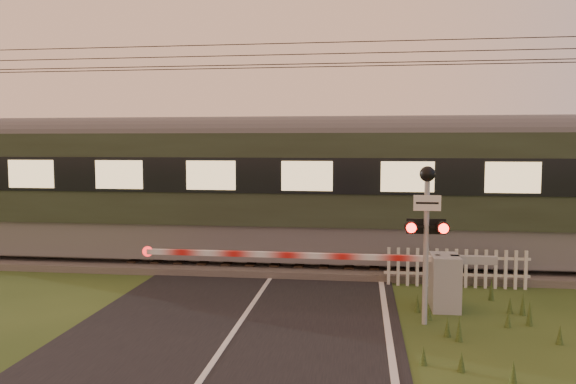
# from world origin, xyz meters

# --- Properties ---
(ground) EXTENTS (160.00, 160.00, 0.00)m
(ground) POSITION_xyz_m (0.00, 0.00, 0.00)
(ground) COLOR #263C17
(ground) RESTS_ON ground
(road) EXTENTS (6.00, 140.00, 0.03)m
(road) POSITION_xyz_m (0.02, -0.23, 0.01)
(road) COLOR black
(road) RESTS_ON ground
(track_bed) EXTENTS (140.00, 3.40, 0.39)m
(track_bed) POSITION_xyz_m (0.00, 6.50, 0.07)
(track_bed) COLOR #47423D
(track_bed) RESTS_ON ground
(overhead_wires) EXTENTS (120.00, 0.62, 0.62)m
(overhead_wires) POSITION_xyz_m (0.00, 6.50, 5.72)
(overhead_wires) COLOR black
(overhead_wires) RESTS_ON ground
(boom_gate) EXTENTS (7.48, 0.86, 1.15)m
(boom_gate) POSITION_xyz_m (3.58, 2.79, 0.63)
(boom_gate) COLOR gray
(boom_gate) RESTS_ON ground
(crossing_signal) EXTENTS (0.76, 0.33, 2.98)m
(crossing_signal) POSITION_xyz_m (3.45, 1.73, 2.05)
(crossing_signal) COLOR gray
(crossing_signal) RESTS_ON ground
(picket_fence) EXTENTS (3.36, 0.08, 0.92)m
(picket_fence) POSITION_xyz_m (4.48, 4.60, 0.46)
(picket_fence) COLOR silver
(picket_fence) RESTS_ON ground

